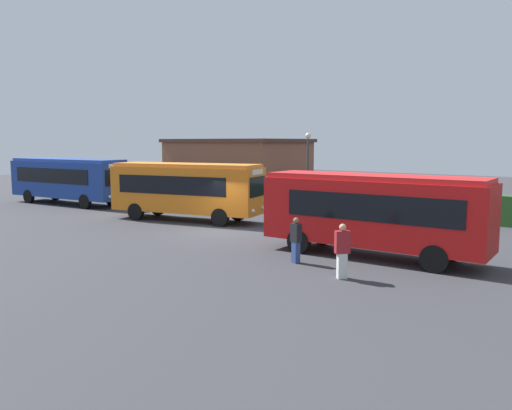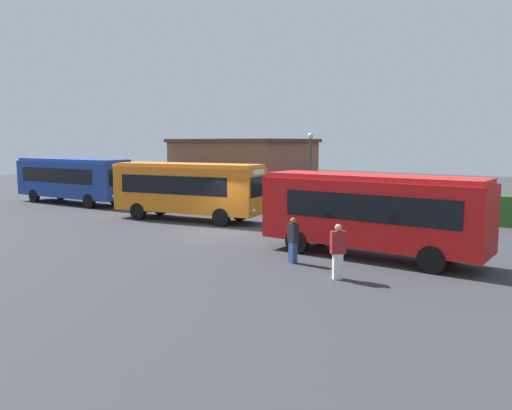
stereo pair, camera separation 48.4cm
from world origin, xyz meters
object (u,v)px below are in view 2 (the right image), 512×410
bus_orange (188,188)px  person_right (338,250)px  bus_red (371,211)px  person_left (293,239)px  lamppost (310,163)px  traffic_cone (215,201)px  bus_blue (73,178)px  person_center (412,223)px

bus_orange → person_right: 14.59m
bus_red → person_right: bus_red is taller
person_left → person_right: size_ratio=0.93×
bus_orange → lamppost: bearing=45.9°
bus_red → lamppost: (-8.66, 9.13, 1.36)m
traffic_cone → lamppost: size_ratio=0.12×
bus_orange → traffic_cone: (-3.53, 6.05, -1.61)m
bus_blue → person_left: bus_blue is taller
bus_red → person_left: 3.40m
person_right → traffic_cone: bearing=-172.0°
person_left → person_right: person_right is taller
bus_orange → person_left: bearing=-38.0°
bus_blue → person_center: 25.59m
person_left → person_center: bearing=-4.3°
person_center → bus_red: bearing=5.4°
bus_orange → person_right: bus_orange is taller
bus_orange → traffic_cone: bearing=106.9°
bus_blue → person_center: bearing=-3.8°
bus_blue → person_left: bearing=-18.4°
person_right → traffic_cone: person_right is taller
person_left → traffic_cone: size_ratio=2.91×
bus_red → traffic_cone: bearing=-29.7°
lamppost → person_right: bearing=-54.0°
person_left → person_center: person_center is taller
bus_blue → person_left: (23.34, -5.25, -0.99)m
bus_blue → bus_orange: bearing=-6.9°
person_right → traffic_cone: size_ratio=3.12×
traffic_cone → bus_red: bearing=-27.3°
person_center → traffic_cone: 17.33m
person_center → lamppost: bearing=-111.4°
person_left → traffic_cone: 18.13m
bus_red → person_center: bearing=-98.1°
person_left → bus_red: bearing=-19.5°
person_left → bus_blue: bearing=93.1°
person_left → lamppost: lamppost is taller
bus_blue → traffic_cone: size_ratio=17.36×
traffic_cone → lamppost: lamppost is taller
person_center → traffic_cone: (-16.59, 4.96, -0.72)m
bus_blue → person_right: (25.80, -6.19, -0.93)m
bus_red → person_right: size_ratio=4.86×
person_right → bus_red: bearing=142.6°
person_right → lamppost: bearing=169.5°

